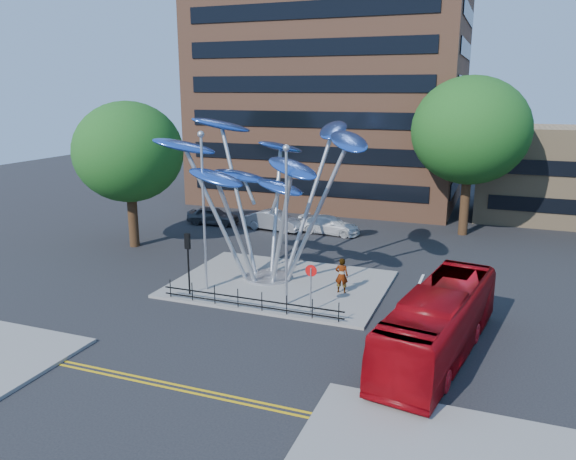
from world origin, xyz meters
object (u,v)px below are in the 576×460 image
at_px(parked_car_mid, 275,221).
at_px(parked_car_right, 330,225).
at_px(street_lamp_left, 203,198).
at_px(parked_car_left, 213,216).
at_px(traffic_light_island, 188,251).
at_px(red_bus, 439,323).
at_px(street_lamp_right, 286,212).
at_px(tree_left, 128,152).
at_px(no_entry_sign_island, 311,280).
at_px(pedestrian, 342,275).
at_px(tree_right, 470,131).
at_px(leaf_sculpture, 267,165).

distance_m(parked_car_mid, parked_car_right, 4.53).
distance_m(street_lamp_left, parked_car_left, 16.91).
bearing_deg(traffic_light_island, parked_car_left, 113.95).
height_order(red_bus, parked_car_right, red_bus).
height_order(parked_car_left, parked_car_right, parked_car_left).
xyz_separation_m(street_lamp_left, street_lamp_right, (5.00, -0.50, -0.26)).
bearing_deg(tree_left, traffic_light_island, -39.81).
distance_m(tree_left, street_lamp_left, 11.60).
distance_m(no_entry_sign_island, parked_car_right, 16.46).
bearing_deg(parked_car_left, red_bus, -133.60).
distance_m(street_lamp_right, pedestrian, 5.27).
bearing_deg(traffic_light_island, pedestrian, 22.47).
relative_size(street_lamp_left, parked_car_right, 1.84).
height_order(tree_right, tree_left, tree_right).
height_order(traffic_light_island, parked_car_mid, traffic_light_island).
distance_m(tree_left, traffic_light_island, 12.44).
xyz_separation_m(street_lamp_right, traffic_light_island, (-5.50, -0.50, -2.48)).
distance_m(pedestrian, parked_car_mid, 15.26).
bearing_deg(red_bus, street_lamp_right, 169.83).
distance_m(street_lamp_left, red_bus, 13.97).
bearing_deg(parked_car_mid, parked_car_left, 98.70).
distance_m(traffic_light_island, no_entry_sign_island, 7.05).
relative_size(leaf_sculpture, red_bus, 1.18).
distance_m(tree_right, tree_left, 25.09).
distance_m(parked_car_left, parked_car_right, 10.10).
distance_m(leaf_sculpture, parked_car_left, 16.19).
bearing_deg(leaf_sculpture, street_lamp_left, -127.40).
distance_m(red_bus, parked_car_right, 21.06).
distance_m(no_entry_sign_island, parked_car_left, 20.82).
xyz_separation_m(leaf_sculpture, street_lamp_left, (-2.43, -3.18, -1.52)).
height_order(street_lamp_right, no_entry_sign_island, street_lamp_right).
xyz_separation_m(street_lamp_left, pedestrian, (7.22, 2.19, -4.22)).
xyz_separation_m(tree_left, street_lamp_left, (9.50, -6.50, -1.44)).
distance_m(pedestrian, parked_car_right, 13.58).
xyz_separation_m(tree_right, tree_left, (-22.00, -12.00, -1.24)).
height_order(street_lamp_right, red_bus, street_lamp_right).
xyz_separation_m(street_lamp_left, parked_car_left, (-7.38, 14.50, -4.61)).
height_order(pedestrian, parked_car_mid, pedestrian).
relative_size(red_bus, pedestrian, 5.44).
relative_size(leaf_sculpture, traffic_light_island, 3.71).
distance_m(traffic_light_island, parked_car_right, 16.42).
xyz_separation_m(red_bus, parked_car_left, (-20.38, 17.87, -0.76)).
xyz_separation_m(pedestrian, parked_car_right, (-4.51, 12.80, -0.44)).
height_order(tree_right, parked_car_right, tree_right).
height_order(red_bus, parked_car_left, red_bus).
bearing_deg(street_lamp_right, no_entry_sign_island, -17.87).
distance_m(tree_left, pedestrian, 18.17).
bearing_deg(pedestrian, parked_car_mid, -62.50).
bearing_deg(traffic_light_island, tree_right, 56.31).
bearing_deg(no_entry_sign_island, traffic_light_island, -179.87).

